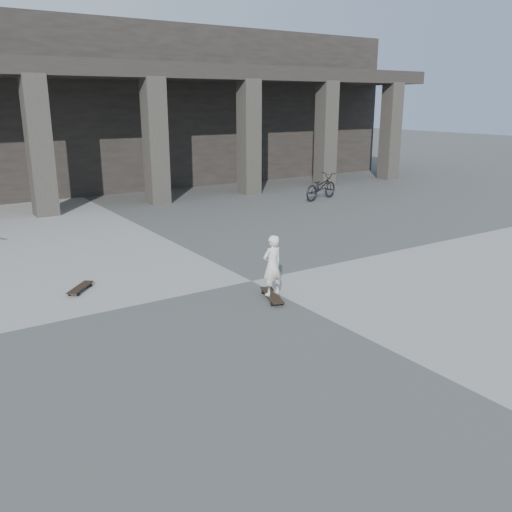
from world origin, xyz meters
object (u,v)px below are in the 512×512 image
bicycle (321,187)px  skateboard_spare (80,288)px  longboard (272,296)px  child (272,265)px

bicycle → skateboard_spare: bearing=100.9°
longboard → skateboard_spare: bearing=69.3°
skateboard_spare → bicycle: size_ratio=0.39×
longboard → bicycle: 9.93m
child → skateboard_spare: bearing=-46.2°
longboard → child: child is taller
skateboard_spare → child: size_ratio=0.62×
child → longboard: bearing=76.6°
longboard → child: size_ratio=0.84×
longboard → child: bearing=12.1°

